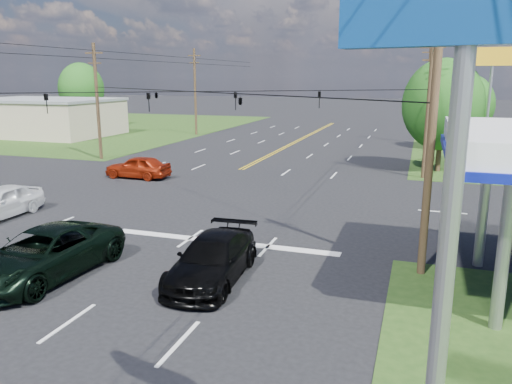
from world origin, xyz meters
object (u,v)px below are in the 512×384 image
(retail_nw, at_px, (44,118))
(pickup_dkgreen, at_px, (44,254))
(pole_nw, at_px, (97,100))
(tree_right_b, at_px, (467,105))
(tree_far_l, at_px, (81,89))
(tree_right_a, at_px, (443,105))
(polesign_se, at_px, (461,99))
(suv_black, at_px, (213,259))
(pole_left_far, at_px, (195,91))
(pole_se, at_px, (432,136))
(pole_ne, at_px, (428,106))
(pole_right_far, at_px, (427,93))

(retail_nw, height_order, pickup_dkgreen, retail_nw)
(pole_nw, bearing_deg, tree_right_b, 26.95)
(tree_far_l, bearing_deg, retail_nw, -78.69)
(tree_right_a, bearing_deg, tree_far_l, 156.50)
(retail_nw, height_order, tree_far_l, tree_far_l)
(polesign_se, bearing_deg, suv_black, 125.38)
(polesign_se, bearing_deg, pole_nw, 130.52)
(tree_far_l, distance_m, pickup_dkgreen, 55.99)
(suv_black, relative_size, polesign_se, 0.62)
(pole_left_far, bearing_deg, pickup_dkgreen, -71.93)
(pole_se, relative_size, pole_ne, 1.00)
(pole_left_far, distance_m, polesign_se, 55.86)
(suv_black, bearing_deg, tree_right_b, 70.90)
(polesign_se, bearing_deg, tree_right_a, 88.29)
(tree_right_b, bearing_deg, pole_nw, -153.05)
(pole_nw, bearing_deg, polesign_se, -49.48)
(pole_ne, bearing_deg, retail_nw, 163.18)
(retail_nw, relative_size, tree_right_a, 1.96)
(pole_se, bearing_deg, pole_nw, 145.30)
(pole_ne, xyz_separation_m, suv_black, (-6.81, -20.82, -4.16))
(pole_nw, relative_size, tree_right_b, 1.34)
(retail_nw, relative_size, pole_nw, 1.68)
(pole_ne, height_order, pickup_dkgreen, pole_ne)
(suv_black, distance_m, polesign_se, 13.16)
(pole_se, xyz_separation_m, pole_right_far, (0.00, 37.00, 0.25))
(pole_nw, distance_m, polesign_se, 40.05)
(pole_right_far, height_order, tree_right_b, pole_right_far)
(retail_nw, xyz_separation_m, suv_black, (36.19, -33.82, -1.24))
(pole_nw, bearing_deg, pickup_dkgreen, -58.91)
(tree_far_l, height_order, polesign_se, tree_far_l)
(tree_right_a, height_order, pickup_dkgreen, tree_right_a)
(pole_se, distance_m, pole_left_far, 45.22)
(pole_ne, relative_size, tree_right_b, 1.34)
(pole_ne, distance_m, tree_far_l, 50.54)
(tree_right_b, bearing_deg, pickup_dkgreen, -113.17)
(tree_far_l, bearing_deg, tree_right_a, -23.50)
(tree_right_a, relative_size, tree_right_b, 1.15)
(tree_far_l, bearing_deg, pole_right_far, -5.08)
(pole_left_far, bearing_deg, polesign_se, -62.25)
(pole_nw, height_order, tree_right_a, pole_nw)
(pole_left_far, height_order, pole_right_far, same)
(pole_left_far, distance_m, tree_right_b, 29.79)
(pole_se, height_order, tree_right_a, pole_se)
(pole_nw, bearing_deg, tree_right_a, 6.34)
(retail_nw, height_order, tree_right_a, tree_right_a)
(pole_nw, distance_m, pole_ne, 26.00)
(pole_nw, distance_m, tree_right_b, 33.10)
(tree_right_a, bearing_deg, pole_nw, -173.66)
(pole_left_far, height_order, tree_far_l, pole_left_far)
(tree_right_a, height_order, polesign_se, polesign_se)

